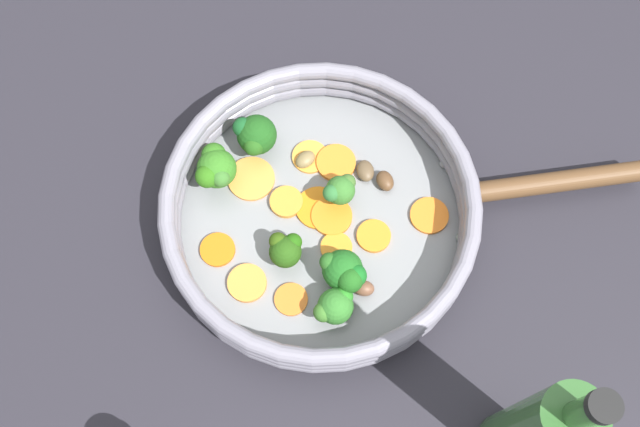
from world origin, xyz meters
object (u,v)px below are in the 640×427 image
(carrot_slice_4, at_px, (218,250))
(carrot_slice_10, at_px, (251,179))
(carrot_slice_8, at_px, (332,218))
(carrot_slice_0, at_px, (374,236))
(mushroom_piece_2, at_px, (385,181))
(skillet, at_px, (320,221))
(carrot_slice_7, at_px, (336,163))
(mushroom_piece_3, at_px, (364,288))
(carrot_slice_2, at_px, (286,202))
(mushroom_piece_1, at_px, (305,159))
(carrot_slice_11, at_px, (310,157))
(broccoli_floret_2, at_px, (285,250))
(carrot_slice_1, at_px, (317,208))
(broccoli_floret_3, at_px, (255,135))
(carrot_slice_5, at_px, (291,299))
(broccoli_floret_4, at_px, (340,190))
(carrot_slice_3, at_px, (429,216))
(carrot_slice_9, at_px, (247,283))
(broccoli_floret_0, at_px, (215,168))
(broccoli_floret_5, at_px, (344,272))
(carrot_slice_6, at_px, (336,248))
(mushroom_piece_0, at_px, (365,171))
(broccoli_floret_1, at_px, (334,306))

(carrot_slice_4, height_order, carrot_slice_10, same)
(carrot_slice_8, bearing_deg, carrot_slice_0, 147.15)
(mushroom_piece_2, bearing_deg, skillet, 21.92)
(carrot_slice_7, bearing_deg, carrot_slice_10, 2.74)
(skillet, relative_size, mushroom_piece_3, 14.22)
(carrot_slice_2, bearing_deg, mushroom_piece_1, -121.10)
(carrot_slice_8, bearing_deg, carrot_slice_7, -102.81)
(carrot_slice_11, distance_m, broccoli_floret_2, 0.11)
(mushroom_piece_1, height_order, mushroom_piece_3, mushroom_piece_3)
(carrot_slice_1, relative_size, broccoli_floret_2, 1.16)
(carrot_slice_10, distance_m, broccoli_floret_3, 0.04)
(carrot_slice_5, bearing_deg, broccoli_floret_4, -123.31)
(carrot_slice_3, bearing_deg, mushroom_piece_3, 40.00)
(carrot_slice_1, xyz_separation_m, broccoli_floret_3, (0.05, -0.07, 0.03))
(carrot_slice_9, relative_size, broccoli_floret_3, 0.80)
(carrot_slice_9, bearing_deg, broccoli_floret_0, -82.00)
(carrot_slice_0, height_order, broccoli_floret_5, broccoli_floret_5)
(mushroom_piece_3, bearing_deg, broccoli_floret_5, -36.75)
(broccoli_floret_0, distance_m, mushroom_piece_2, 0.17)
(carrot_slice_9, distance_m, broccoli_floret_3, 0.15)
(carrot_slice_9, height_order, carrot_slice_11, carrot_slice_9)
(carrot_slice_0, height_order, carrot_slice_6, same)
(broccoli_floret_0, distance_m, broccoli_floret_3, 0.05)
(broccoli_floret_3, bearing_deg, carrot_slice_10, 73.69)
(mushroom_piece_0, distance_m, mushroom_piece_1, 0.06)
(carrot_slice_10, height_order, mushroom_piece_0, mushroom_piece_0)
(carrot_slice_3, xyz_separation_m, broccoli_floret_4, (0.08, -0.03, 0.03))
(carrot_slice_9, bearing_deg, broccoli_floret_3, -100.62)
(carrot_slice_7, height_order, broccoli_floret_5, broccoli_floret_5)
(carrot_slice_7, xyz_separation_m, mushroom_piece_1, (0.03, -0.01, 0.00))
(carrot_slice_3, xyz_separation_m, broccoli_floret_3, (0.16, -0.10, 0.03))
(carrot_slice_1, relative_size, carrot_slice_5, 1.40)
(broccoli_floret_4, bearing_deg, broccoli_floret_0, -19.06)
(mushroom_piece_2, bearing_deg, carrot_slice_5, 43.88)
(broccoli_floret_3, bearing_deg, carrot_slice_3, 147.79)
(broccoli_floret_4, height_order, mushroom_piece_1, broccoli_floret_4)
(broccoli_floret_5, bearing_deg, broccoli_floret_3, -66.91)
(carrot_slice_10, height_order, broccoli_floret_2, broccoli_floret_2)
(carrot_slice_6, xyz_separation_m, carrot_slice_10, (0.07, -0.08, -0.00))
(carrot_slice_4, distance_m, carrot_slice_5, 0.09)
(carrot_slice_7, height_order, broccoli_floret_4, broccoli_floret_4)
(carrot_slice_4, bearing_deg, broccoli_floret_0, -96.74)
(mushroom_piece_0, xyz_separation_m, mushroom_piece_1, (0.06, -0.02, 0.00))
(carrot_slice_3, relative_size, carrot_slice_11, 1.05)
(carrot_slice_6, bearing_deg, carrot_slice_3, -168.63)
(carrot_slice_6, distance_m, carrot_slice_9, 0.09)
(carrot_slice_8, relative_size, mushroom_piece_3, 2.00)
(carrot_slice_10, xyz_separation_m, broccoli_floret_1, (-0.06, 0.15, 0.02))
(carrot_slice_6, relative_size, carrot_slice_7, 0.78)
(carrot_slice_4, relative_size, broccoli_floret_3, 0.72)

